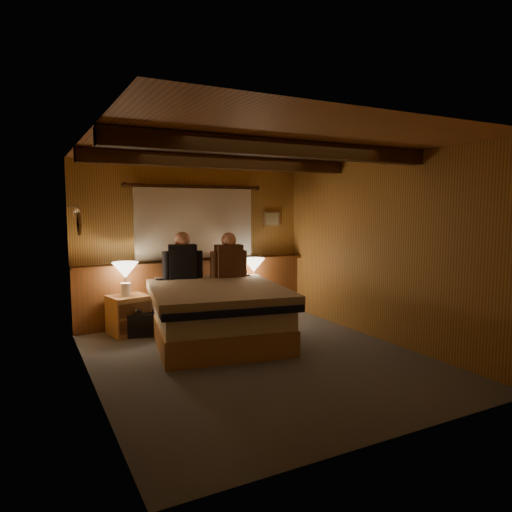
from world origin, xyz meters
TOP-DOWN VIEW (x-y plane):
  - floor at (0.00, 0.00)m, footprint 4.20×4.20m
  - ceiling at (0.00, 0.00)m, footprint 4.20×4.20m
  - wall_back at (0.00, 2.10)m, footprint 3.60×0.00m
  - wall_left at (-1.80, 0.00)m, footprint 0.00×4.20m
  - wall_right at (1.80, 0.00)m, footprint 0.00×4.20m
  - wall_front at (0.00, -2.10)m, footprint 3.60×0.00m
  - wainscot at (0.00, 2.04)m, footprint 3.60×0.23m
  - curtain_window at (0.00, 2.03)m, footprint 2.18×0.09m
  - ceiling_beams at (0.00, 0.15)m, footprint 3.60×1.65m
  - coat_rail at (-1.72, 1.58)m, footprint 0.05×0.55m
  - framed_print at (1.35, 2.08)m, footprint 0.30×0.04m
  - bed at (-0.14, 0.93)m, footprint 1.95×2.36m
  - nightstand_left at (-1.10, 1.72)m, footprint 0.57×0.53m
  - nightstand_right at (0.81, 1.77)m, footprint 0.49×0.45m
  - lamp_left at (-1.13, 1.73)m, footprint 0.35×0.35m
  - lamp_right at (0.84, 1.74)m, footprint 0.35×0.35m
  - person_left at (-0.31, 1.73)m, footprint 0.57×0.31m
  - person_right at (0.33, 1.55)m, footprint 0.56×0.25m
  - duffel_bag at (-0.99, 1.61)m, footprint 0.57×0.41m

SIDE VIEW (x-z plane):
  - floor at x=0.00m, z-range 0.00..0.00m
  - duffel_bag at x=-0.99m, z-range -0.02..0.35m
  - nightstand_right at x=0.81m, z-range 0.00..0.50m
  - nightstand_left at x=-1.10m, z-range 0.00..0.54m
  - bed at x=-0.14m, z-range 0.01..0.74m
  - wainscot at x=0.00m, z-range 0.02..0.96m
  - lamp_right at x=0.84m, z-range 0.59..1.04m
  - lamp_left at x=-1.13m, z-range 0.63..1.09m
  - person_right at x=0.33m, z-range 0.65..1.33m
  - person_left at x=-0.31m, z-range 0.65..1.35m
  - wall_left at x=-1.80m, z-range -0.90..3.30m
  - wall_right at x=1.80m, z-range -0.90..3.30m
  - wall_back at x=0.00m, z-range -0.60..3.00m
  - wall_front at x=0.00m, z-range -0.60..3.00m
  - curtain_window at x=0.00m, z-range 0.96..2.08m
  - framed_print at x=1.35m, z-range 1.43..1.68m
  - coat_rail at x=-1.72m, z-range 1.55..1.79m
  - ceiling_beams at x=0.00m, z-range 2.23..2.39m
  - ceiling at x=0.00m, z-range 2.40..2.40m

